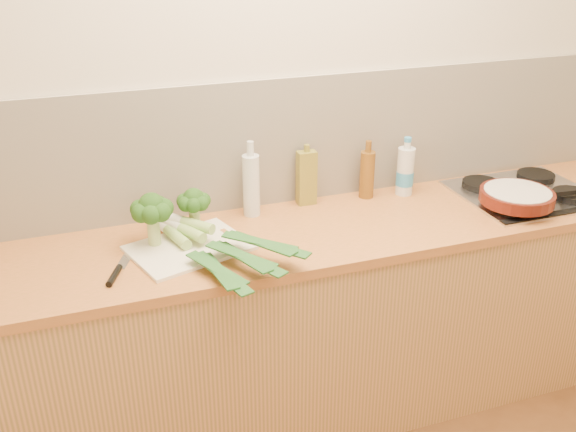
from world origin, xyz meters
The scene contains 15 objects.
room_shell centered at (0.00, 1.49, 1.17)m, with size 3.50×3.50×3.50m.
counter centered at (0.00, 1.20, 0.45)m, with size 3.20×0.62×0.90m.
gas_hob centered at (1.02, 1.20, 0.91)m, with size 0.58×0.50×0.04m.
chopping_board centered at (-0.50, 1.19, 0.91)m, with size 0.42×0.31×0.01m, color white.
broccoli_left centered at (-0.61, 1.25, 1.05)m, with size 0.16×0.16×0.21m.
broccoli_right centered at (-0.45, 1.31, 1.04)m, with size 0.13×0.13×0.18m.
leek_front centered at (-0.51, 1.16, 0.94)m, with size 0.24×0.68×0.04m.
leek_mid centered at (-0.44, 1.13, 0.95)m, with size 0.34×0.57×0.04m.
leek_back centered at (-0.40, 1.17, 0.97)m, with size 0.46×0.53×0.04m.
chefs_knife centered at (-0.77, 1.10, 0.91)m, with size 0.14×0.29×0.02m.
skillet centered at (0.87, 1.08, 0.97)m, with size 0.45×0.31×0.05m.
oil_tin centered at (0.07, 1.44, 1.02)m, with size 0.08×0.05×0.27m.
glass_bottle centered at (-0.19, 1.41, 1.04)m, with size 0.07×0.07×0.32m.
amber_bottle centered at (0.34, 1.42, 1.01)m, with size 0.06×0.06×0.26m.
water_bottle centered at (0.52, 1.39, 1.00)m, with size 0.08×0.08×0.24m.
Camera 1 is at (-0.85, -0.93, 2.03)m, focal length 40.00 mm.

